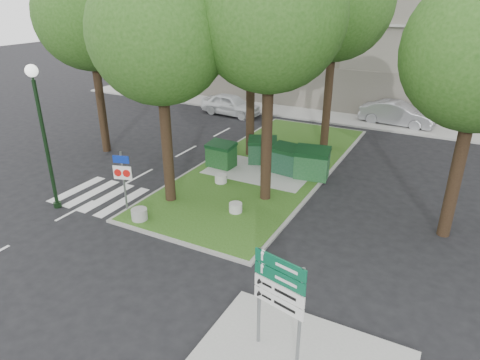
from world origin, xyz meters
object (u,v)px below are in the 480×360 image
Objects in this scene: bollard_left at (139,214)px; bollard_right at (236,207)px; dumpster_b at (262,150)px; litter_bin at (314,164)px; tree_median_mid at (253,20)px; street_lamp at (41,122)px; car_silver at (397,114)px; traffic_sign_pole at (123,174)px; tree_median_near_left at (161,19)px; dumpster_c at (287,159)px; car_white at (231,104)px; tree_street_left at (90,4)px; dumpster_a at (221,155)px; dumpster_d at (312,163)px; bollard_mid at (221,178)px; directional_sign at (280,292)px.

bollard_left is 1.17× the size of bollard_right.
dumpster_b is 2.78m from litter_bin.
tree_median_mid is at bearing 85.99° from bollard_left.
street_lamp is 21.79m from car_silver.
tree_median_near_left is at bearing 36.18° from traffic_sign_pole.
car_white is at bearing 140.29° from dumpster_c.
bollard_right is (9.89, -3.27, -7.34)m from tree_street_left.
street_lamp is at bearing -172.46° from car_white.
dumpster_a is at bearing -103.87° from tree_median_mid.
dumpster_d is at bearing -127.74° from car_white.
car_white is (2.38, 9.89, -6.90)m from tree_street_left.
traffic_sign_pole is (-1.69, -8.06, -5.34)m from tree_median_mid.
litter_bin reaches higher than bollard_mid.
tree_street_left is 17.92m from directional_sign.
dumpster_d is 8.37m from bollard_left.
dumpster_b is 0.62× the size of directional_sign.
traffic_sign_pole is 0.93× the size of directional_sign.
car_silver is (7.63, 17.82, -0.86)m from traffic_sign_pole.
directional_sign reaches higher than litter_bin.
traffic_sign_pole reaches higher than dumpster_b.
litter_bin reaches higher than bollard_right.
directional_sign is 0.62× the size of car_white.
tree_median_near_left reaches higher than dumpster_c.
dumpster_d reaches higher than bollard_left.
litter_bin is 0.30× the size of traffic_sign_pole.
dumpster_c is at bearing 65.39° from bollard_left.
dumpster_a reaches higher than bollard_mid.
dumpster_c reaches higher than litter_bin.
directional_sign is at bearing -61.04° from tree_median_mid.
dumpster_a is 6.26m from bollard_left.
traffic_sign_pole is (-1.19, -1.56, -5.67)m from tree_median_near_left.
tree_street_left is 6.27× the size of dumpster_d.
tree_median_mid is 10.73m from street_lamp.
bollard_left is at bearing 166.62° from directional_sign.
car_white is (-0.65, 16.05, -2.90)m from street_lamp.
dumpster_b is at bearing 56.49° from street_lamp.
dumpster_d is at bearing 42.35° from street_lamp.
dumpster_d is (1.28, -0.02, 0.05)m from dumpster_c.
directional_sign is at bearing -172.14° from car_silver.
dumpster_b is 2.25× the size of litter_bin.
traffic_sign_pole is (-1.12, -5.75, 0.91)m from dumpster_a.
tree_median_near_left is 17.10× the size of bollard_left.
litter_bin is at bearing 36.66° from traffic_sign_pole.
tree_median_mid reaches higher than car_white.
traffic_sign_pole is at bearing 162.51° from car_silver.
bollard_left is 0.11× the size of street_lamp.
traffic_sign_pole is at bearing -117.90° from bollard_mid.
dumpster_b is (8.53, 2.14, -6.89)m from tree_street_left.
car_white is (-3.43, 14.95, -0.89)m from traffic_sign_pole.
litter_bin is at bearing 174.20° from car_silver.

